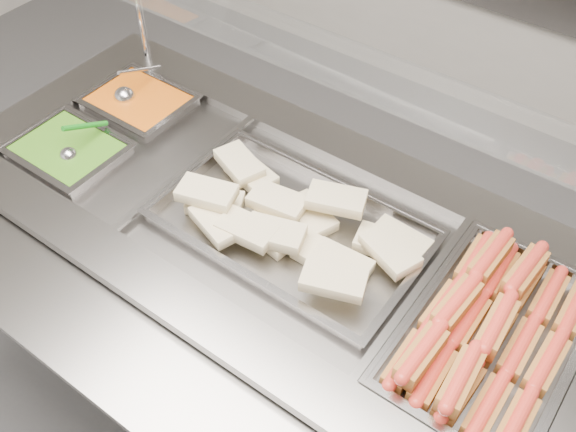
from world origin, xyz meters
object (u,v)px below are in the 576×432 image
Objects in this scene: pan_wraps at (291,230)px; pan_hotdogs at (489,343)px; steam_counter at (275,311)px; sneeze_guard at (325,58)px; serving_spoon at (72,151)px; ladle at (126,95)px.

pan_hotdogs is at bearing 0.22° from pan_wraps.
steam_counter is 1.14× the size of sneeze_guard.
serving_spoon reaches higher than pan_wraps.
pan_wraps is at bearing -179.78° from pan_hotdogs.
pan_wraps is 0.78m from ladle.
steam_counter is 0.86m from ladle.
steam_counter is at bearing 13.92° from serving_spoon.
sneeze_guard is at bearing 160.94° from pan_hotdogs.
steam_counter is 9.38× the size of ladle.
steam_counter is at bearing -179.78° from pan_hotdogs.
pan_wraps is (0.06, 0.00, 0.43)m from steam_counter.
sneeze_guard is at bearing 31.15° from serving_spoon.
pan_hotdogs is (0.64, -0.22, -0.42)m from sneeze_guard.
sneeze_guard is 0.46m from pan_wraps.
pan_hotdogs is 0.58m from pan_wraps.
sneeze_guard is at bearing 105.57° from pan_wraps.
sneeze_guard is at bearing 90.23° from steam_counter.
pan_hotdogs is (0.64, 0.00, 0.42)m from steam_counter.
pan_hotdogs is 1.28m from serving_spoon.
sneeze_guard is 0.80m from pan_hotdogs.
sneeze_guard reaches higher than pan_wraps.
sneeze_guard reaches higher than serving_spoon.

